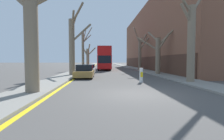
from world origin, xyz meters
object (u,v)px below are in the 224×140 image
Objects in this scene: parked_car_1 at (89,69)px; street_tree_right_1 at (158,53)px; street_tree_left_0 at (29,16)px; parked_car_0 at (85,72)px; street_tree_right_2 at (140,51)px; double_decker_bus at (104,57)px; street_tree_left_3 at (88,56)px; street_tree_right_0 at (191,39)px; traffic_bollard at (141,75)px; street_tree_left_2 at (83,49)px; street_tree_left_1 at (73,43)px.

street_tree_right_1 is at bearing -13.72° from parked_car_1.
street_tree_left_0 is 1.88× the size of parked_car_0.
street_tree_right_1 is (10.93, 12.52, -1.31)m from street_tree_left_0.
street_tree_right_2 reaches higher than double_decker_bus.
street_tree_left_3 is 1.50× the size of parked_car_0.
street_tree_right_0 is 4.83m from traffic_bollard.
street_tree_left_2 is 0.83× the size of double_decker_bus.
parked_car_1 is (0.00, 5.84, -0.03)m from parked_car_0.
street_tree_right_0 reaches higher than street_tree_left_1.
street_tree_right_0 is 8.43m from street_tree_right_1.
street_tree_left_0 is 1.88× the size of parked_car_1.
street_tree_right_2 is at bearing -49.97° from street_tree_left_3.
street_tree_left_2 is at bearing 96.37° from parked_car_0.
street_tree_left_2 is 15.93m from street_tree_right_1.
parked_car_0 is at bearing 77.39° from street_tree_left_0.
street_tree_right_2 is at bearing -20.73° from double_decker_bus.
street_tree_right_1 is at bearing -64.88° from street_tree_left_3.
parked_car_0 is at bearing 151.88° from street_tree_right_0.
street_tree_left_3 is 31.44m from traffic_bollard.
street_tree_right_0 is 1.05× the size of street_tree_right_2.
street_tree_left_1 is 1.99× the size of parked_car_0.
street_tree_right_1 is 1.43× the size of parked_car_1.
street_tree_left_0 is 1.25× the size of street_tree_left_3.
street_tree_left_2 is at bearing 109.20° from traffic_bollard.
street_tree_right_0 reaches higher than street_tree_right_1.
parked_car_0 is at bearing 141.07° from traffic_bollard.
street_tree_left_3 is 0.60× the size of double_decker_bus.
street_tree_right_2 is 0.77× the size of double_decker_bus.
street_tree_left_1 is at bearing 144.49° from street_tree_right_0.
parked_car_1 is at bearing -79.81° from street_tree_left_2.
street_tree_right_1 is 10.19m from street_tree_right_2.
street_tree_right_1 is at bearing 4.72° from street_tree_left_1.
street_tree_left_2 is 1.46× the size of street_tree_right_1.
street_tree_right_2 is at bearing 46.30° from street_tree_left_1.
traffic_bollard is at bearing 170.33° from street_tree_right_0.
street_tree_left_0 reaches higher than street_tree_left_3.
street_tree_left_2 reaches higher than parked_car_0.
street_tree_right_2 is (-0.06, 10.16, 0.73)m from street_tree_right_1.
street_tree_right_2 is at bearing 64.40° from street_tree_left_0.
double_decker_bus is at bearing -68.40° from street_tree_left_3.
street_tree_right_0 is 1.42× the size of street_tree_right_1.
street_tree_left_1 reaches higher than street_tree_left_3.
street_tree_right_1 reaches higher than parked_car_0.
street_tree_left_2 is at bearing 100.19° from parked_car_1.
street_tree_left_2 reaches higher than street_tree_left_1.
street_tree_right_0 is at bearing 20.77° from street_tree_left_0.
street_tree_left_3 is 25.24m from street_tree_right_1.
parked_car_1 is (1.72, -9.58, -3.45)m from street_tree_left_2.
parked_car_0 is 5.84m from parked_car_1.
street_tree_left_3 is 5.08× the size of traffic_bollard.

